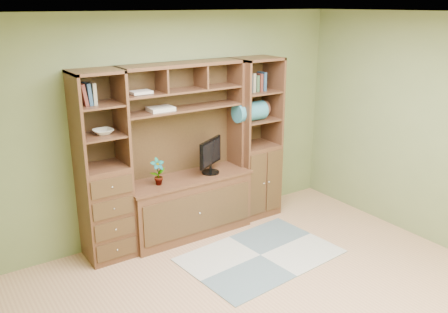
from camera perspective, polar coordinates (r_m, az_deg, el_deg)
room at (r=4.07m, az=7.83°, el=-2.00°), size 4.60×4.10×2.64m
center_hutch at (r=5.49m, az=-4.41°, el=0.42°), size 1.54×0.53×2.05m
left_tower at (r=5.14m, az=-14.37°, el=-1.36°), size 0.50×0.45×2.05m
right_tower at (r=6.07m, az=3.84°, el=2.15°), size 0.55×0.45×2.05m
rug at (r=5.39m, az=4.41°, el=-11.77°), size 1.75×1.24×0.01m
monitor at (r=5.61m, az=-1.65°, el=0.78°), size 0.52×0.42×0.58m
orchid at (r=5.33m, az=-7.95°, el=-1.82°), size 0.17×0.11×0.31m
magazines at (r=5.31m, az=-7.63°, el=5.70°), size 0.28×0.20×0.04m
bowl at (r=5.04m, az=-14.35°, el=2.91°), size 0.21×0.21×0.05m
blanket_teal at (r=5.85m, az=3.13°, el=5.43°), size 0.40×0.23×0.23m
blanket_red at (r=6.07m, az=3.78°, el=5.67°), size 0.35×0.19×0.19m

